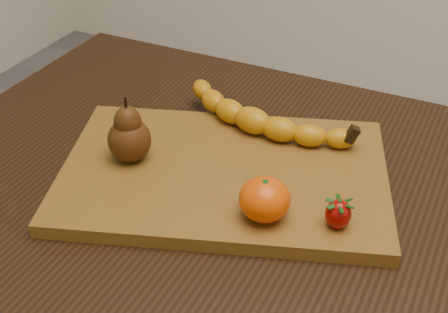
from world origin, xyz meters
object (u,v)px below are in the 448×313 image
at_px(table, 249,239).
at_px(mandarin, 265,199).
at_px(cutting_board, 224,174).
at_px(pear, 128,129).

relative_size(table, mandarin, 15.51).
relative_size(table, cutting_board, 2.22).
bearing_deg(table, cutting_board, -175.08).
bearing_deg(table, pear, -167.35).
distance_m(table, mandarin, 0.17).
relative_size(cutting_board, mandarin, 6.98).
xyz_separation_m(table, pear, (-0.17, -0.04, 0.17)).
xyz_separation_m(cutting_board, pear, (-0.13, -0.03, 0.06)).
bearing_deg(table, mandarin, -55.73).
bearing_deg(mandarin, pear, 170.44).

